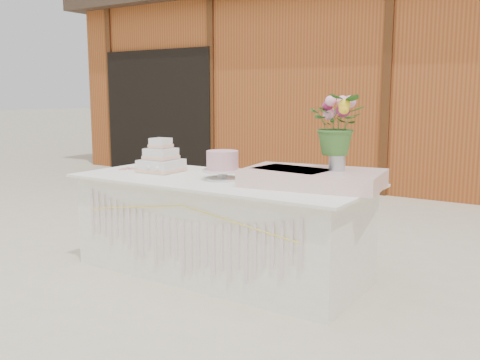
% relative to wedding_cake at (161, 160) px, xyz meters
% --- Properties ---
extents(ground, '(80.00, 80.00, 0.00)m').
position_rel_wedding_cake_xyz_m(ground, '(0.63, -0.04, -0.87)').
color(ground, beige).
rests_on(ground, ground).
extents(barn, '(12.60, 4.60, 3.30)m').
position_rel_wedding_cake_xyz_m(barn, '(0.62, 5.96, 0.81)').
color(barn, '#934B1E').
rests_on(barn, ground).
extents(cake_table, '(2.40, 1.00, 0.77)m').
position_rel_wedding_cake_xyz_m(cake_table, '(0.63, -0.04, -0.48)').
color(cake_table, white).
rests_on(cake_table, ground).
extents(wedding_cake, '(0.33, 0.33, 0.29)m').
position_rel_wedding_cake_xyz_m(wedding_cake, '(0.00, 0.00, 0.00)').
color(wedding_cake, silver).
rests_on(wedding_cake, cake_table).
extents(pink_cake_stand, '(0.31, 0.31, 0.23)m').
position_rel_wedding_cake_xyz_m(pink_cake_stand, '(0.68, -0.06, 0.03)').
color(pink_cake_stand, silver).
rests_on(pink_cake_stand, cake_table).
extents(satin_runner, '(1.04, 0.69, 0.12)m').
position_rel_wedding_cake_xyz_m(satin_runner, '(1.39, 0.06, -0.04)').
color(satin_runner, '#FAD2C9').
rests_on(satin_runner, cake_table).
extents(flower_vase, '(0.12, 0.12, 0.16)m').
position_rel_wedding_cake_xyz_m(flower_vase, '(1.56, 0.10, 0.10)').
color(flower_vase, silver).
rests_on(flower_vase, satin_runner).
extents(bouquet, '(0.44, 0.41, 0.43)m').
position_rel_wedding_cake_xyz_m(bouquet, '(1.56, 0.10, 0.40)').
color(bouquet, '#396A2A').
rests_on(bouquet, flower_vase).
extents(loose_flowers, '(0.22, 0.35, 0.02)m').
position_rel_wedding_cake_xyz_m(loose_flowers, '(-0.33, 0.06, -0.09)').
color(loose_flowers, pink).
rests_on(loose_flowers, cake_table).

